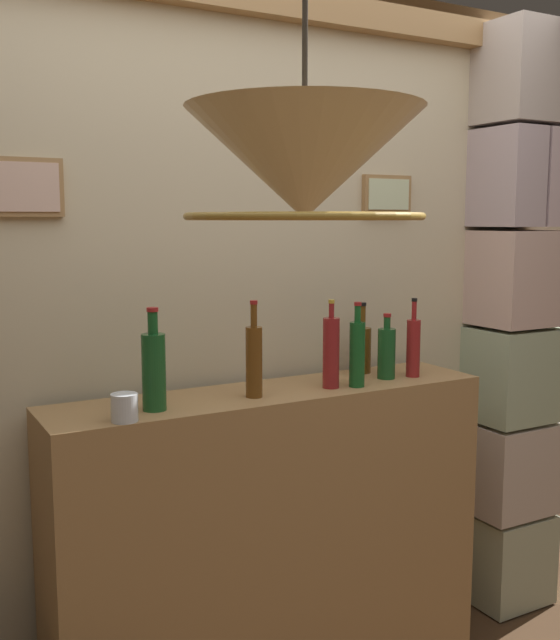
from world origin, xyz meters
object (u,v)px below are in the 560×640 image
glass_tumbler_rocks (124,408)px  liquor_bottle_bourbon (154,369)px  liquor_bottle_vodka (387,352)px  liquor_bottle_scotch (362,348)px  liquor_bottle_brandy (357,352)px  liquor_bottle_rum (254,359)px  liquor_bottle_amaro (413,346)px  pendant_lamp (304,167)px  liquor_bottle_vermouth (331,352)px

glass_tumbler_rocks → liquor_bottle_bourbon: bearing=34.1°
liquor_bottle_vodka → liquor_bottle_scotch: size_ratio=0.89×
liquor_bottle_brandy → liquor_bottle_vodka: bearing=18.8°
liquor_bottle_brandy → liquor_bottle_rum: 0.39m
liquor_bottle_vodka → liquor_bottle_brandy: bearing=-161.2°
liquor_bottle_vodka → liquor_bottle_bourbon: 0.90m
liquor_bottle_vodka → liquor_bottle_scotch: (-0.02, 0.13, -0.00)m
liquor_bottle_brandy → liquor_bottle_bourbon: bearing=177.2°
liquor_bottle_brandy → glass_tumbler_rocks: (-0.85, -0.05, -0.08)m
liquor_bottle_brandy → glass_tumbler_rocks: size_ratio=3.64×
liquor_bottle_rum → glass_tumbler_rocks: size_ratio=3.91×
liquor_bottle_amaro → glass_tumbler_rocks: (-1.13, -0.08, -0.07)m
liquor_bottle_rum → liquor_bottle_scotch: liquor_bottle_rum is taller
liquor_bottle_rum → liquor_bottle_scotch: size_ratio=1.19×
glass_tumbler_rocks → pendant_lamp: size_ratio=0.13×
liquor_bottle_vermouth → liquor_bottle_bourbon: (-0.64, 0.01, 0.00)m
liquor_bottle_bourbon → liquor_bottle_brandy: (0.73, -0.04, -0.01)m
liquor_bottle_vodka → liquor_bottle_bourbon: size_ratio=0.76×
liquor_bottle_bourbon → glass_tumbler_rocks: 0.17m
liquor_bottle_scotch → liquor_bottle_vermouth: bearing=-146.6°
liquor_bottle_scotch → liquor_bottle_amaro: bearing=-50.7°
liquor_bottle_brandy → glass_tumbler_rocks: liquor_bottle_brandy is taller
liquor_bottle_amaro → liquor_bottle_bourbon: bearing=-179.9°
liquor_bottle_brandy → glass_tumbler_rocks: bearing=-176.9°
liquor_bottle_bourbon → liquor_bottle_amaro: bearing=0.1°
liquor_bottle_vodka → liquor_bottle_rum: size_ratio=0.75×
liquor_bottle_amaro → glass_tumbler_rocks: size_ratio=3.59×
liquor_bottle_vodka → liquor_bottle_bourbon: (-0.90, -0.02, 0.03)m
liquor_bottle_scotch → liquor_bottle_brandy: bearing=-129.1°
pendant_lamp → liquor_bottle_amaro: bearing=39.5°
glass_tumbler_rocks → pendant_lamp: (0.19, -0.69, 0.65)m
pendant_lamp → liquor_bottle_vermouth: bearing=53.4°
liquor_bottle_vodka → liquor_bottle_amaro: (0.11, -0.02, 0.02)m
liquor_bottle_amaro → liquor_bottle_rum: bearing=180.0°
liquor_bottle_scotch → liquor_bottle_rum: bearing=-164.2°
liquor_bottle_rum → glass_tumbler_rocks: liquor_bottle_rum is taller
liquor_bottle_bourbon → liquor_bottle_scotch: bearing=10.0°
liquor_bottle_brandy → liquor_bottle_amaro: liquor_bottle_brandy is taller
liquor_bottle_vodka → liquor_bottle_amaro: bearing=-11.4°
liquor_bottle_rum → liquor_bottle_bourbon: bearing=-179.6°
liquor_bottle_vodka → liquor_bottle_amaro: size_ratio=0.82×
liquor_bottle_vermouth → pendant_lamp: bearing=-126.6°
liquor_bottle_vodka → liquor_bottle_scotch: liquor_bottle_scotch is taller
liquor_bottle_amaro → liquor_bottle_scotch: bearing=129.3°
liquor_bottle_brandy → liquor_bottle_scotch: 0.25m
liquor_bottle_brandy → pendant_lamp: 1.14m
liquor_bottle_rum → pendant_lamp: bearing=-109.5°
liquor_bottle_brandy → pendant_lamp: pendant_lamp is taller
liquor_bottle_vodka → liquor_bottle_scotch: 0.13m
glass_tumbler_rocks → pendant_lamp: pendant_lamp is taller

